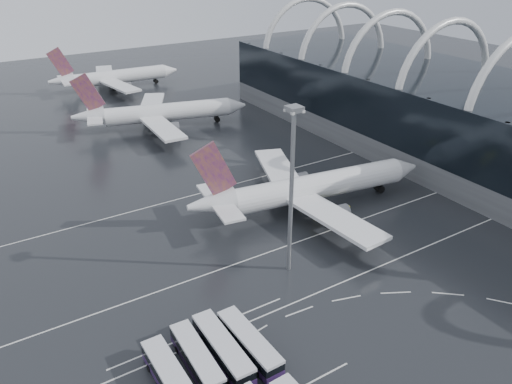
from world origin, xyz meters
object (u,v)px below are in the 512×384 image
airliner_gate_c (114,78)px  bus_row_near_a (171,378)px  floodlight_mast (292,173)px  gse_cart_belly_d (372,174)px  bus_row_near_c (223,349)px  bus_row_near_d (249,343)px  gse_cart_belly_c (316,211)px  gse_cart_belly_a (344,208)px  airliner_main (308,189)px  gse_cart_belly_e (303,180)px  bus_row_near_b (197,358)px  airliner_gate_b (159,113)px

airliner_gate_c → bus_row_near_a: 148.83m
bus_row_near_a → floodlight_mast: bearing=-64.3°
bus_row_near_a → gse_cart_belly_d: 74.53m
bus_row_near_c → floodlight_mast: floodlight_mast is taller
bus_row_near_d → gse_cart_belly_d: (54.93, 33.53, -1.20)m
gse_cart_belly_c → gse_cart_belly_a: bearing=-19.2°
airliner_main → gse_cart_belly_a: (5.97, -5.18, -4.04)m
bus_row_near_d → gse_cart_belly_e: size_ratio=6.62×
gse_cart_belly_c → gse_cart_belly_d: size_ratio=1.10×
bus_row_near_b → gse_cart_belly_d: 70.09m
airliner_gate_c → bus_row_near_b: 146.46m
airliner_main → bus_row_near_a: size_ratio=4.14×
floodlight_mast → gse_cart_belly_a: 30.27m
bus_row_near_b → bus_row_near_d: 7.43m
airliner_gate_b → floodlight_mast: (-9.05, -79.95, 13.84)m
airliner_gate_b → airliner_gate_c: size_ratio=1.06×
airliner_main → airliner_gate_c: 114.64m
airliner_main → gse_cart_belly_d: airliner_main is taller
bus_row_near_b → floodlight_mast: (23.28, 11.88, 16.67)m
airliner_gate_b → gse_cart_belly_a: (12.94, -69.20, -3.97)m
bus_row_near_d → gse_cart_belly_c: 41.26m
airliner_gate_c → gse_cart_belly_a: bearing=-81.6°
bus_row_near_d → gse_cart_belly_e: bearing=-45.4°
bus_row_near_c → gse_cart_belly_a: bus_row_near_c is taller
airliner_main → bus_row_near_b: bearing=-136.4°
gse_cart_belly_d → bus_row_near_c: bearing=-150.9°
bus_row_near_d → airliner_gate_c: bearing=-11.7°
bus_row_near_b → gse_cart_belly_a: 50.62m
airliner_gate_c → bus_row_near_c: bearing=-98.9°
airliner_main → floodlight_mast: floodlight_mast is taller
airliner_main → floodlight_mast: 26.45m
gse_cart_belly_a → bus_row_near_c: bearing=-151.0°
bus_row_near_b → floodlight_mast: bearing=-60.6°
airliner_gate_b → gse_cart_belly_a: bearing=-64.9°
airliner_main → gse_cart_belly_e: 13.27m
bus_row_near_b → airliner_main: bearing=-52.3°
bus_row_near_b → gse_cart_belly_e: bus_row_near_b is taller
floodlight_mast → gse_cart_belly_a: size_ratio=14.47×
airliner_gate_b → bus_row_near_d: (-25.02, -93.15, -2.78)m
bus_row_near_a → gse_cart_belly_d: size_ratio=6.59×
airliner_gate_c → airliner_main: bearing=-84.3°
bus_row_near_a → gse_cart_belly_a: 55.07m
gse_cart_belly_d → airliner_gate_b: bearing=116.6°
floodlight_mast → gse_cart_belly_e: size_ratio=14.96×
airliner_main → gse_cart_belly_e: size_ratio=27.73×
airliner_gate_b → airliner_main: bearing=-69.3°
bus_row_near_d → gse_cart_belly_e: 55.59m
gse_cart_belly_a → bus_row_near_d: bearing=-147.8°
bus_row_near_b → gse_cart_belly_a: size_ratio=6.22×
floodlight_mast → gse_cart_belly_d: size_ratio=14.73×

